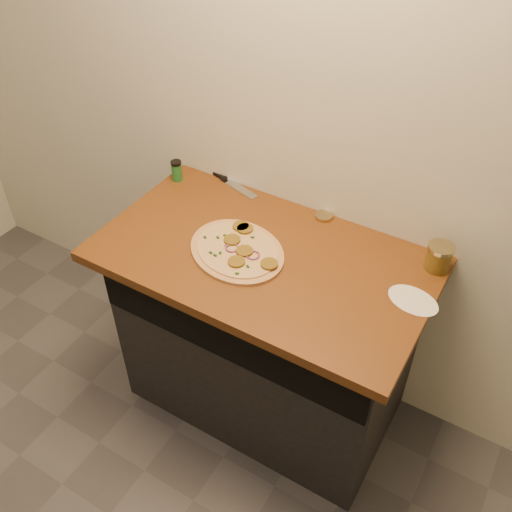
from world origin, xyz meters
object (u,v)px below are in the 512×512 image
Objects in this scene: salsa_jar at (439,257)px; spice_shaker at (177,171)px; pizza at (238,250)px; chefs_knife at (227,181)px.

spice_shaker is (-1.10, -0.02, -0.00)m from salsa_jar.
pizza is 1.74× the size of chefs_knife.
pizza is at bearing -52.43° from chefs_knife.
spice_shaker is (-0.46, 0.26, 0.04)m from pizza.
chefs_knife is 3.17× the size of spice_shaker.
chefs_knife is 2.86× the size of salsa_jar.
pizza is 0.70m from salsa_jar.
salsa_jar is at bearing 23.81° from pizza.
salsa_jar is at bearing -4.89° from chefs_knife.
chefs_knife is at bearing 127.57° from pizza.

